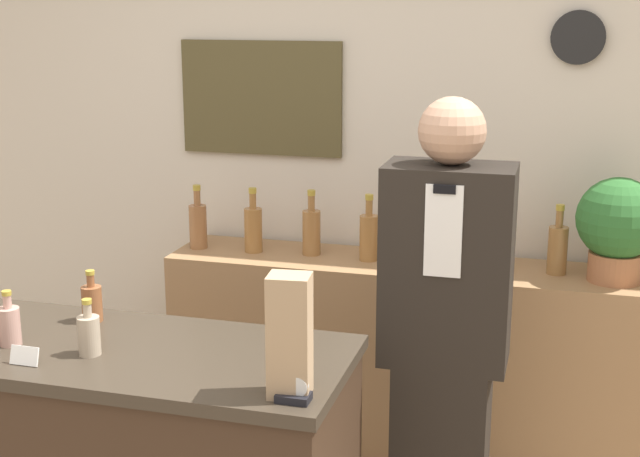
{
  "coord_description": "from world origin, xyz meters",
  "views": [
    {
      "loc": [
        0.86,
        -1.85,
        1.97
      ],
      "look_at": [
        0.03,
        1.09,
        1.2
      ],
      "focal_mm": 50.0,
      "sensor_mm": 36.0,
      "label": 1
    }
  ],
  "objects_px": {
    "shopkeeper": "(444,345)",
    "potted_plant": "(618,225)",
    "paper_bag": "(290,336)",
    "tape_dispenser": "(295,393)"
  },
  "relations": [
    {
      "from": "shopkeeper",
      "to": "tape_dispenser",
      "type": "distance_m",
      "value": 0.84
    },
    {
      "from": "potted_plant",
      "to": "paper_bag",
      "type": "xyz_separation_m",
      "value": [
        -0.88,
        -1.44,
        -0.02
      ]
    },
    {
      "from": "potted_plant",
      "to": "paper_bag",
      "type": "distance_m",
      "value": 1.69
    },
    {
      "from": "tape_dispenser",
      "to": "potted_plant",
      "type": "bearing_deg",
      "value": 59.77
    },
    {
      "from": "potted_plant",
      "to": "tape_dispenser",
      "type": "relative_size",
      "value": 4.61
    },
    {
      "from": "shopkeeper",
      "to": "paper_bag",
      "type": "xyz_separation_m",
      "value": [
        -0.32,
        -0.74,
        0.28
      ]
    },
    {
      "from": "tape_dispenser",
      "to": "shopkeeper",
      "type": "bearing_deg",
      "value": 69.46
    },
    {
      "from": "shopkeeper",
      "to": "potted_plant",
      "type": "height_order",
      "value": "shopkeeper"
    },
    {
      "from": "shopkeeper",
      "to": "paper_bag",
      "type": "relative_size",
      "value": 4.98
    },
    {
      "from": "paper_bag",
      "to": "tape_dispenser",
      "type": "bearing_deg",
      "value": -54.52
    }
  ]
}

